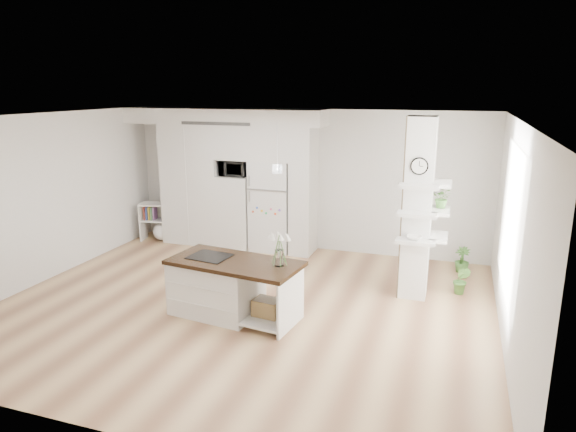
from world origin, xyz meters
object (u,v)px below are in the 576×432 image
(kitchen_island, at_px, (223,285))
(floor_plant_a, at_px, (462,280))
(refrigerator, at_px, (273,206))
(bookshelf, at_px, (159,224))

(kitchen_island, distance_m, floor_plant_a, 3.63)
(floor_plant_a, bearing_deg, refrigerator, 161.00)
(kitchen_island, bearing_deg, refrigerator, 104.56)
(refrigerator, xyz_separation_m, floor_plant_a, (3.52, -1.21, -0.65))
(refrigerator, height_order, bookshelf, refrigerator)
(floor_plant_a, bearing_deg, kitchen_island, -150.35)
(refrigerator, xyz_separation_m, bookshelf, (-2.44, -0.18, -0.54))
(floor_plant_a, bearing_deg, bookshelf, 170.15)
(bookshelf, relative_size, floor_plant_a, 1.73)
(bookshelf, xyz_separation_m, floor_plant_a, (5.97, -1.04, -0.11))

